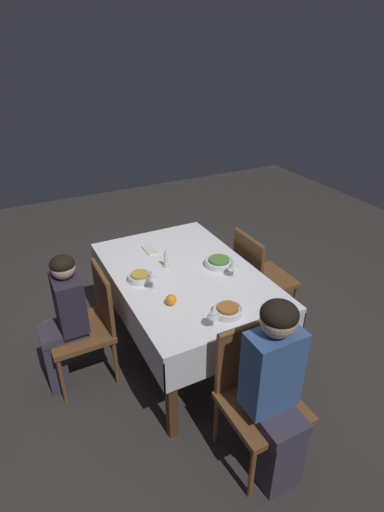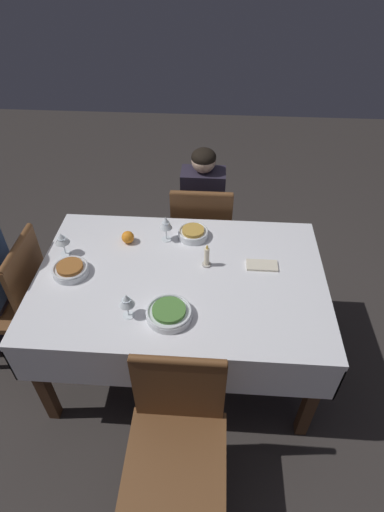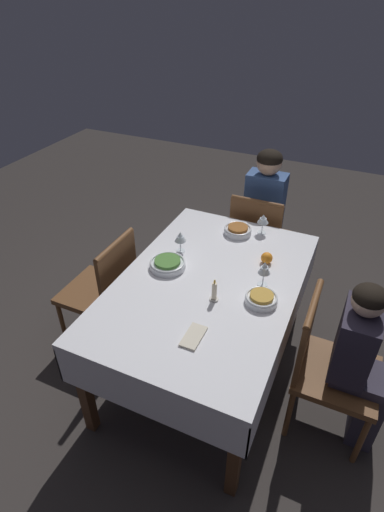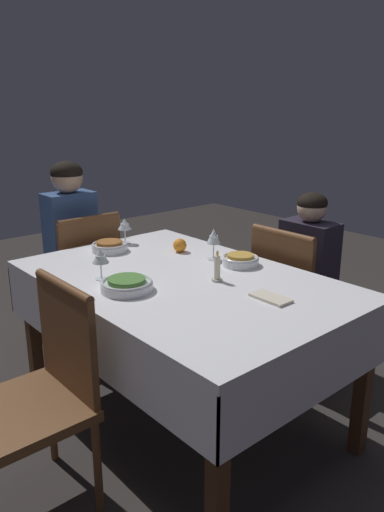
% 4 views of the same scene
% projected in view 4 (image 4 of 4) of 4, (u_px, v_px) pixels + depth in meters
% --- Properties ---
extents(ground_plane, '(8.00, 8.00, 0.00)m').
position_uv_depth(ground_plane, '(183.00, 418.00, 2.50)').
color(ground_plane, '#332D2B').
extents(dining_table, '(1.55, 1.02, 0.75)m').
position_uv_depth(dining_table, '(182.00, 295.00, 2.31)').
color(dining_table, silver).
rests_on(dining_table, ground_plane).
extents(chair_east, '(0.44, 0.44, 0.89)m').
position_uv_depth(chair_east, '(82.00, 275.00, 3.10)').
color(chair_east, brown).
rests_on(chair_east, ground_plane).
extents(chair_south, '(0.44, 0.44, 0.89)m').
position_uv_depth(chair_south, '(294.00, 296.00, 2.76)').
color(chair_south, brown).
rests_on(chair_south, ground_plane).
extents(chair_north, '(0.44, 0.44, 0.89)m').
position_uv_depth(chair_north, '(39.00, 389.00, 1.86)').
color(chair_north, brown).
rests_on(chair_north, ground_plane).
extents(person_adult_denim, '(0.34, 0.30, 1.18)m').
position_uv_depth(person_adult_denim, '(68.00, 242.00, 3.16)').
color(person_adult_denim, '#383342').
rests_on(person_adult_denim, ground_plane).
extents(person_child_dark, '(0.30, 0.33, 1.06)m').
position_uv_depth(person_child_dark, '(313.00, 274.00, 2.84)').
color(person_child_dark, '#383342').
rests_on(person_child_dark, ground_plane).
extents(bowl_east, '(0.19, 0.19, 0.06)m').
position_uv_depth(bowl_east, '(110.00, 246.00, 2.68)').
color(bowl_east, silver).
rests_on(bowl_east, dining_table).
extents(wine_glass_east, '(0.08, 0.08, 0.15)m').
position_uv_depth(wine_glass_east, '(125.00, 225.00, 2.81)').
color(wine_glass_east, white).
rests_on(wine_glass_east, dining_table).
extents(bowl_south, '(0.18, 0.18, 0.06)m').
position_uv_depth(bowl_south, '(240.00, 260.00, 2.45)').
color(bowl_south, silver).
rests_on(bowl_south, dining_table).
extents(wine_glass_south, '(0.07, 0.07, 0.16)m').
position_uv_depth(wine_glass_south, '(214.00, 237.00, 2.51)').
color(wine_glass_south, white).
rests_on(wine_glass_south, dining_table).
extents(bowl_north, '(0.22, 0.22, 0.06)m').
position_uv_depth(bowl_north, '(127.00, 285.00, 2.12)').
color(bowl_north, silver).
rests_on(bowl_north, dining_table).
extents(wine_glass_north, '(0.08, 0.08, 0.14)m').
position_uv_depth(wine_glass_north, '(100.00, 257.00, 2.23)').
color(wine_glass_north, white).
rests_on(wine_glass_north, dining_table).
extents(candle_centerpiece, '(0.05, 0.05, 0.14)m').
position_uv_depth(candle_centerpiece, '(217.00, 270.00, 2.23)').
color(candle_centerpiece, beige).
rests_on(candle_centerpiece, dining_table).
extents(orange_fruit, '(0.07, 0.07, 0.07)m').
position_uv_depth(orange_fruit, '(180.00, 245.00, 2.67)').
color(orange_fruit, orange).
rests_on(orange_fruit, dining_table).
extents(napkin_red_folded, '(0.17, 0.09, 0.01)m').
position_uv_depth(napkin_red_folded, '(271.00, 298.00, 2.03)').
color(napkin_red_folded, beige).
rests_on(napkin_red_folded, dining_table).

